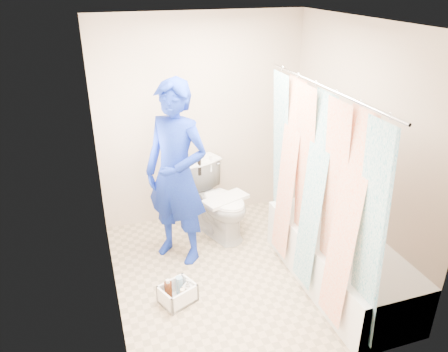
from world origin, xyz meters
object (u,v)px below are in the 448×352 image
object	(u,v)px
cleaning_caddy	(179,294)
toilet	(218,200)
plumber	(176,175)
bathtub	(339,260)

from	to	relation	value
cleaning_caddy	toilet	bearing A→B (deg)	31.24
toilet	cleaning_caddy	distance (m)	1.27
toilet	plumber	distance (m)	0.80
toilet	plumber	bearing A→B (deg)	-170.75
bathtub	cleaning_caddy	bearing A→B (deg)	171.83
plumber	cleaning_caddy	distance (m)	1.13
toilet	plumber	size ratio (longest dim) A/B	0.44
cleaning_caddy	bathtub	bearing A→B (deg)	-31.95
toilet	cleaning_caddy	xyz separation A→B (m)	(-0.70, -1.01, -0.33)
plumber	cleaning_caddy	world-z (taller)	plumber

